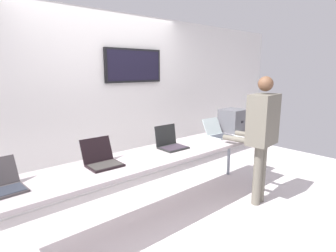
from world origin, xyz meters
The scene contains 10 objects.
ground centered at (0.00, 0.00, -0.02)m, with size 8.00×8.00×0.04m, color silver.
back_wall centered at (0.01, 1.13, 1.27)m, with size 8.00×0.11×2.52m.
workbench centered at (0.00, 0.00, 0.73)m, with size 3.69×0.70×0.78m.
equipment_box centered at (1.62, 0.11, 0.96)m, with size 0.35×0.34×0.35m.
laptop_station_0 centered at (-1.59, 0.06, 0.83)m, with size 0.35×0.38×0.23m.
laptop_station_1 centered at (-0.68, 0.07, 0.84)m, with size 0.34×0.37×0.26m.
laptop_station_2 centered at (0.27, 0.08, 0.84)m, with size 0.33×0.31×0.27m.
laptop_station_3 centered at (1.20, 0.07, 0.84)m, with size 0.34×0.39×0.24m.
person centered at (1.20, -0.62, 1.00)m, with size 0.48×0.63×1.66m.
paper_sheet centered at (1.49, -0.17, 0.78)m, with size 0.27×0.33×0.00m.
Camera 1 is at (-1.97, -2.39, 1.73)m, focal length 29.74 mm.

